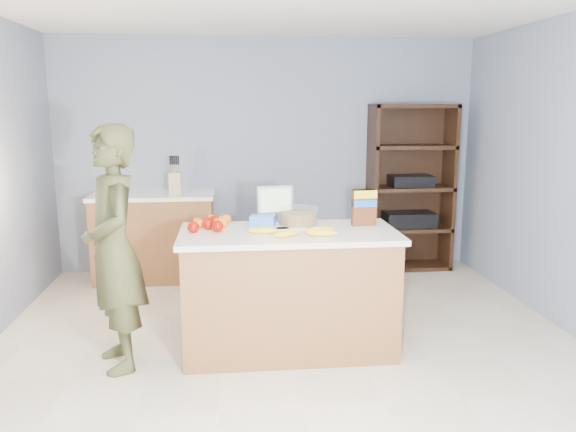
{
  "coord_description": "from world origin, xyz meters",
  "views": [
    {
      "loc": [
        -0.42,
        -3.6,
        1.78
      ],
      "look_at": [
        0.0,
        0.35,
        1.0
      ],
      "focal_mm": 35.0,
      "sensor_mm": 36.0,
      "label": 1
    }
  ],
  "objects": [
    {
      "name": "person",
      "position": [
        -1.2,
        0.16,
        0.83
      ],
      "size": [
        0.6,
        0.71,
        1.67
      ],
      "primitive_type": "imported",
      "rotation": [
        0.0,
        0.0,
        -1.19
      ],
      "color": "#404021",
      "rests_on": "ground"
    },
    {
      "name": "bananas",
      "position": [
        0.05,
        0.16,
        0.92
      ],
      "size": [
        0.62,
        0.23,
        0.05
      ],
      "color": "yellow",
      "rests_on": "counter_peninsula"
    },
    {
      "name": "salad_bowl",
      "position": [
        0.09,
        0.52,
        0.96
      ],
      "size": [
        0.3,
        0.3,
        0.13
      ],
      "color": "#267219",
      "rests_on": "counter_peninsula"
    },
    {
      "name": "oranges",
      "position": [
        -0.54,
        0.53,
        0.94
      ],
      "size": [
        0.29,
        0.23,
        0.07
      ],
      "color": "orange",
      "rests_on": "counter_peninsula"
    },
    {
      "name": "apples",
      "position": [
        -0.57,
        0.39,
        0.94
      ],
      "size": [
        0.25,
        0.3,
        0.08
      ],
      "color": "#950901",
      "rests_on": "counter_peninsula"
    },
    {
      "name": "envelopes",
      "position": [
        -0.03,
        0.4,
        0.9
      ],
      "size": [
        0.35,
        0.15,
        0.0
      ],
      "color": "white",
      "rests_on": "counter_peninsula"
    },
    {
      "name": "counter_peninsula",
      "position": [
        0.0,
        0.3,
        0.42
      ],
      "size": [
        1.56,
        0.76,
        0.9
      ],
      "color": "brown",
      "rests_on": "ground"
    },
    {
      "name": "floor",
      "position": [
        0.0,
        0.0,
        0.0
      ],
      "size": [
        4.5,
        5.0,
        0.02
      ],
      "primitive_type": "cube",
      "color": "beige",
      "rests_on": "ground"
    },
    {
      "name": "walls",
      "position": [
        0.0,
        0.0,
        1.65
      ],
      "size": [
        4.52,
        5.02,
        2.51
      ],
      "color": "gray",
      "rests_on": "ground"
    },
    {
      "name": "blue_carton",
      "position": [
        -0.17,
        0.49,
        0.94
      ],
      "size": [
        0.2,
        0.16,
        0.08
      ],
      "primitive_type": "cube",
      "rotation": [
        0.0,
        0.0,
        -0.22
      ],
      "color": "blue",
      "rests_on": "counter_peninsula"
    },
    {
      "name": "tv",
      "position": [
        -0.07,
        0.63,
        1.06
      ],
      "size": [
        0.28,
        0.12,
        0.28
      ],
      "color": "silver",
      "rests_on": "counter_peninsula"
    },
    {
      "name": "back_cabinet",
      "position": [
        -1.2,
        2.2,
        0.45
      ],
      "size": [
        1.24,
        0.62,
        0.9
      ],
      "color": "brown",
      "rests_on": "ground"
    },
    {
      "name": "knife_block",
      "position": [
        -0.97,
        2.14,
        1.02
      ],
      "size": [
        0.12,
        0.1,
        0.31
      ],
      "color": "tan",
      "rests_on": "back_cabinet"
    },
    {
      "name": "shelving_unit",
      "position": [
        1.55,
        2.35,
        0.86
      ],
      "size": [
        0.9,
        0.4,
        1.8
      ],
      "color": "black",
      "rests_on": "ground"
    },
    {
      "name": "cereal_box",
      "position": [
        0.58,
        0.44,
        1.06
      ],
      "size": [
        0.18,
        0.08,
        0.27
      ],
      "color": "#592B14",
      "rests_on": "counter_peninsula"
    }
  ]
}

